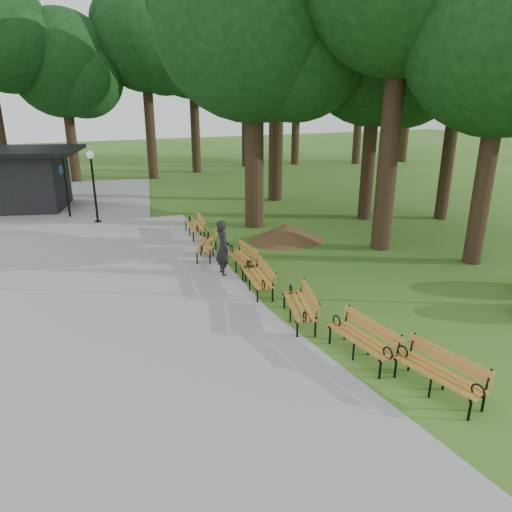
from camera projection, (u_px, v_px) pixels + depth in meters
name	position (u px, v px, depth m)	size (l,w,h in m)	color
ground	(272.00, 308.00, 12.87)	(100.00, 100.00, 0.00)	#32601B
path	(108.00, 288.00, 14.04)	(12.00, 38.00, 0.06)	#98989B
person	(223.00, 248.00, 14.87)	(0.66, 0.43, 1.80)	black
kiosk	(24.00, 179.00, 23.20)	(4.74, 4.12, 2.97)	black
lamp_post	(92.00, 172.00, 20.44)	(0.32, 0.32, 3.17)	black
dirt_mound	(287.00, 232.00, 18.59)	(2.55, 2.55, 0.68)	#47301C
bench_0	(438.00, 374.00, 9.06)	(1.90, 0.64, 0.88)	#AF7228
bench_1	(362.00, 340.00, 10.31)	(1.90, 0.64, 0.88)	#AF7228
bench_2	(299.00, 306.00, 11.94)	(1.90, 0.64, 0.88)	#AF7228
bench_3	(257.00, 277.00, 13.79)	(1.90, 0.64, 0.88)	#AF7228
bench_4	(242.00, 259.00, 15.27)	(1.90, 0.64, 0.88)	#AF7228
bench_5	(207.00, 245.00, 16.68)	(1.90, 0.64, 0.88)	#AF7228
bench_6	(195.00, 226.00, 19.03)	(1.90, 0.64, 0.88)	#AF7228
lawn_tree_1	(377.00, 51.00, 19.63)	(6.16, 6.16, 10.26)	black
lawn_tree_2	(254.00, 18.00, 18.01)	(7.86, 7.86, 12.18)	black
lawn_tree_3	(508.00, 33.00, 13.94)	(6.15, 6.15, 10.32)	black
lawn_tree_4	(278.00, 9.00, 22.70)	(6.79, 6.79, 12.80)	black
lawn_tree_5	(464.00, 35.00, 19.41)	(6.24, 6.24, 10.90)	black
tree_backdrop	(228.00, 51.00, 32.76)	(36.78, 9.74, 16.46)	black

